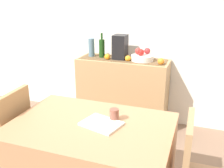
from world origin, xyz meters
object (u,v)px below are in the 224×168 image
object	(u,v)px
ceramic_vase	(91,48)
open_book	(101,124)
sideboard_console	(123,92)
dining_table	(92,166)
wine_bottle	(102,48)
fruit_bowl	(142,58)
chair_near_window	(5,155)
coffee_maker	(120,47)
coffee_cup	(114,115)

from	to	relation	value
ceramic_vase	open_book	xyz separation A→B (m)	(0.70, -1.42, -0.25)
sideboard_console	dining_table	size ratio (longest dim) A/B	0.95
wine_bottle	open_book	bearing A→B (deg)	-68.59
dining_table	fruit_bowl	bearing A→B (deg)	88.20
wine_bottle	ceramic_vase	distance (m)	0.14
fruit_bowl	chair_near_window	xyz separation A→B (m)	(-0.91, -1.44, -0.65)
sideboard_console	ceramic_vase	size ratio (longest dim) A/B	4.83
fruit_bowl	coffee_maker	bearing A→B (deg)	180.00
dining_table	open_book	xyz separation A→B (m)	(0.08, 0.02, 0.38)
open_book	chair_near_window	world-z (taller)	chair_near_window
sideboard_console	dining_table	bearing A→B (deg)	-82.19
wine_bottle	ceramic_vase	xyz separation A→B (m)	(-0.14, 0.00, -0.00)
sideboard_console	open_book	world-z (taller)	sideboard_console
coffee_cup	fruit_bowl	bearing A→B (deg)	94.29
ceramic_vase	open_book	bearing A→B (deg)	-63.76
sideboard_console	coffee_maker	xyz separation A→B (m)	(-0.04, 0.00, 0.59)
open_book	chair_near_window	distance (m)	1.06
sideboard_console	coffee_cup	xyz separation A→B (m)	(0.34, -1.32, 0.35)
ceramic_vase	chair_near_window	size ratio (longest dim) A/B	0.26
coffee_maker	coffee_cup	size ratio (longest dim) A/B	3.15
wine_bottle	coffee_cup	world-z (taller)	wine_bottle
sideboard_console	dining_table	world-z (taller)	sideboard_console
sideboard_console	chair_near_window	distance (m)	1.59
sideboard_console	coffee_cup	bearing A→B (deg)	-75.53
dining_table	coffee_cup	world-z (taller)	coffee_cup
coffee_maker	dining_table	distance (m)	1.60
fruit_bowl	chair_near_window	size ratio (longest dim) A/B	0.30
wine_bottle	chair_near_window	distance (m)	1.66
wine_bottle	coffee_maker	xyz separation A→B (m)	(0.24, 0.00, 0.03)
ceramic_vase	chair_near_window	world-z (taller)	ceramic_vase
coffee_maker	open_book	bearing A→B (deg)	-77.52
sideboard_console	coffee_maker	distance (m)	0.59
coffee_cup	chair_near_window	distance (m)	1.14
dining_table	chair_near_window	world-z (taller)	chair_near_window
sideboard_console	fruit_bowl	size ratio (longest dim) A/B	4.20
chair_near_window	coffee_maker	bearing A→B (deg)	66.41
ceramic_vase	dining_table	distance (m)	1.69
open_book	coffee_cup	bearing A→B (deg)	70.62
fruit_bowl	coffee_maker	size ratio (longest dim) A/B	0.90
ceramic_vase	fruit_bowl	bearing A→B (deg)	0.00
ceramic_vase	wine_bottle	bearing A→B (deg)	-0.00
sideboard_console	coffee_maker	bearing A→B (deg)	180.00
sideboard_console	wine_bottle	world-z (taller)	wine_bottle
fruit_bowl	wine_bottle	size ratio (longest dim) A/B	0.87
ceramic_vase	dining_table	bearing A→B (deg)	-66.60
wine_bottle	ceramic_vase	bearing A→B (deg)	180.00
wine_bottle	chair_near_window	bearing A→B (deg)	-104.99
coffee_maker	coffee_cup	world-z (taller)	coffee_maker
fruit_bowl	coffee_cup	xyz separation A→B (m)	(0.10, -1.32, -0.13)
wine_bottle	open_book	world-z (taller)	wine_bottle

